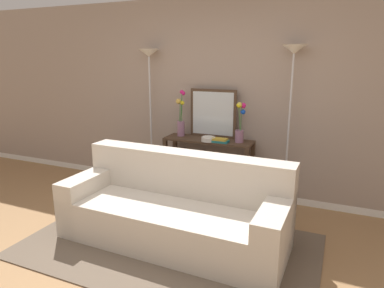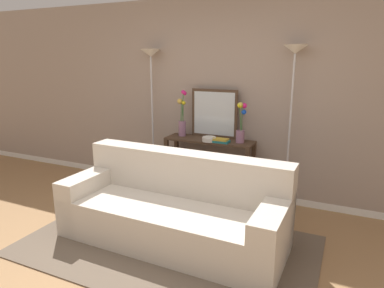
{
  "view_description": "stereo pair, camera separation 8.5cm",
  "coord_description": "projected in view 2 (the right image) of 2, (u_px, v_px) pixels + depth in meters",
  "views": [
    {
      "loc": [
        1.49,
        -2.03,
        1.85
      ],
      "look_at": [
        -0.02,
        1.43,
        0.89
      ],
      "focal_mm": 32.2,
      "sensor_mm": 36.0,
      "label": 1
    },
    {
      "loc": [
        1.57,
        -2.0,
        1.85
      ],
      "look_at": [
        -0.02,
        1.43,
        0.89
      ],
      "focal_mm": 32.2,
      "sensor_mm": 36.0,
      "label": 2
    }
  ],
  "objects": [
    {
      "name": "ground_plane",
      "position": [
        122.0,
        288.0,
        2.85
      ],
      "size": [
        16.0,
        16.0,
        0.02
      ],
      "primitive_type": "cube",
      "color": "#9E754C"
    },
    {
      "name": "back_wall",
      "position": [
        222.0,
        99.0,
        4.6
      ],
      "size": [
        12.0,
        0.15,
        2.6
      ],
      "color": "white",
      "rests_on": "ground"
    },
    {
      "name": "area_rug",
      "position": [
        167.0,
        246.0,
        3.46
      ],
      "size": [
        2.88,
        1.69,
        0.01
      ],
      "color": "brown",
      "rests_on": "ground"
    },
    {
      "name": "couch",
      "position": [
        174.0,
        211.0,
        3.53
      ],
      "size": [
        2.3,
        0.93,
        0.88
      ],
      "color": "beige",
      "rests_on": "ground"
    },
    {
      "name": "console_table",
      "position": [
        209.0,
        159.0,
        4.53
      ],
      "size": [
        1.17,
        0.35,
        0.81
      ],
      "color": "#473323",
      "rests_on": "ground"
    },
    {
      "name": "floor_lamp_left",
      "position": [
        151.0,
        81.0,
        4.73
      ],
      "size": [
        0.28,
        0.28,
        1.95
      ],
      "color": "silver",
      "rests_on": "ground"
    },
    {
      "name": "floor_lamp_right",
      "position": [
        293.0,
        83.0,
        3.95
      ],
      "size": [
        0.28,
        0.28,
        1.99
      ],
      "color": "silver",
      "rests_on": "ground"
    },
    {
      "name": "wall_mirror",
      "position": [
        214.0,
        114.0,
        4.51
      ],
      "size": [
        0.63,
        0.02,
        0.63
      ],
      "color": "#473323",
      "rests_on": "console_table"
    },
    {
      "name": "vase_tall_flowers",
      "position": [
        182.0,
        119.0,
        4.62
      ],
      "size": [
        0.13,
        0.11,
        0.62
      ],
      "color": "gray",
      "rests_on": "console_table"
    },
    {
      "name": "vase_short_flowers",
      "position": [
        241.0,
        125.0,
        4.24
      ],
      "size": [
        0.12,
        0.12,
        0.51
      ],
      "color": "gray",
      "rests_on": "console_table"
    },
    {
      "name": "fruit_bowl",
      "position": [
        209.0,
        139.0,
        4.35
      ],
      "size": [
        0.18,
        0.18,
        0.06
      ],
      "color": "silver",
      "rests_on": "console_table"
    },
    {
      "name": "book_stack",
      "position": [
        220.0,
        141.0,
        4.3
      ],
      "size": [
        0.22,
        0.13,
        0.05
      ],
      "color": "#1E7075",
      "rests_on": "console_table"
    },
    {
      "name": "book_row_under_console",
      "position": [
        187.0,
        190.0,
        4.78
      ],
      "size": [
        0.31,
        0.17,
        0.13
      ],
      "color": "slate",
      "rests_on": "ground"
    }
  ]
}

